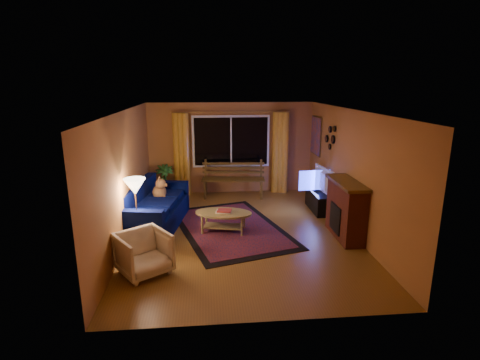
{
  "coord_description": "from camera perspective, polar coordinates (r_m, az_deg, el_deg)",
  "views": [
    {
      "loc": [
        -0.7,
        -7.19,
        3.03
      ],
      "look_at": [
        0.0,
        0.3,
        1.05
      ],
      "focal_mm": 28.0,
      "sensor_mm": 36.0,
      "label": 1
    }
  ],
  "objects": [
    {
      "name": "painting",
      "position": [
        10.17,
        11.49,
        6.64
      ],
      "size": [
        0.04,
        0.76,
        0.96
      ],
      "primitive_type": "cube",
      "color": "#CC4F15",
      "rests_on": "wall_right"
    },
    {
      "name": "wall_back",
      "position": [
        10.38,
        -1.39,
        4.85
      ],
      "size": [
        4.5,
        0.02,
        2.5
      ],
      "primitive_type": "cube",
      "color": "#B27136",
      "rests_on": "ground"
    },
    {
      "name": "floor",
      "position": [
        7.84,
        0.2,
        -8.07
      ],
      "size": [
        4.5,
        6.0,
        0.02
      ],
      "primitive_type": "cube",
      "color": "brown",
      "rests_on": "ground"
    },
    {
      "name": "potted_plant",
      "position": [
        10.26,
        -11.41,
        -0.18
      ],
      "size": [
        0.59,
        0.59,
        0.88
      ],
      "primitive_type": "imported",
      "rotation": [
        0.0,
        0.0,
        0.21
      ],
      "color": "#235B1E",
      "rests_on": "ground"
    },
    {
      "name": "bench",
      "position": [
        10.08,
        -1.03,
        -1.27
      ],
      "size": [
        1.71,
        0.65,
        0.5
      ],
      "primitive_type": "cube",
      "rotation": [
        0.0,
        0.0,
        -0.1
      ],
      "color": "#473210",
      "rests_on": "ground"
    },
    {
      "name": "wall_right",
      "position": [
        7.98,
        16.59,
        1.23
      ],
      "size": [
        0.02,
        6.0,
        2.5
      ],
      "primitive_type": "cube",
      "color": "#B27136",
      "rests_on": "ground"
    },
    {
      "name": "armchair",
      "position": [
        6.32,
        -14.47,
        -10.48
      ],
      "size": [
        1.01,
        1.0,
        0.77
      ],
      "primitive_type": "imported",
      "rotation": [
        0.0,
        0.0,
        0.6
      ],
      "color": "beige",
      "rests_on": "ground"
    },
    {
      "name": "curtain_right",
      "position": [
        10.46,
        6.09,
        4.12
      ],
      "size": [
        0.36,
        0.36,
        2.24
      ],
      "primitive_type": "cylinder",
      "color": "gold",
      "rests_on": "ground"
    },
    {
      "name": "tv_console",
      "position": [
        9.27,
        11.89,
        -3.17
      ],
      "size": [
        0.38,
        1.11,
        0.46
      ],
      "primitive_type": "cube",
      "rotation": [
        0.0,
        0.0,
        -0.01
      ],
      "color": "black",
      "rests_on": "ground"
    },
    {
      "name": "coffee_table",
      "position": [
        7.82,
        -2.53,
        -6.39
      ],
      "size": [
        1.4,
        1.4,
        0.43
      ],
      "primitive_type": "cylinder",
      "rotation": [
        0.0,
        0.0,
        -0.21
      ],
      "color": "#98884A",
      "rests_on": "ground"
    },
    {
      "name": "curtain_rod",
      "position": [
        10.15,
        -1.38,
        10.32
      ],
      "size": [
        3.2,
        0.03,
        0.03
      ],
      "primitive_type": "cylinder",
      "rotation": [
        0.0,
        1.57,
        0.0
      ],
      "color": "#BF8C3F",
      "rests_on": "wall_back"
    },
    {
      "name": "mirror_cluster",
      "position": [
        9.06,
        13.54,
        6.53
      ],
      "size": [
        0.06,
        0.6,
        0.56
      ],
      "primitive_type": null,
      "color": "black",
      "rests_on": "wall_right"
    },
    {
      "name": "window",
      "position": [
        10.29,
        -1.37,
        5.89
      ],
      "size": [
        2.0,
        0.02,
        1.3
      ],
      "primitive_type": "cube",
      "color": "black",
      "rests_on": "wall_back"
    },
    {
      "name": "sofa",
      "position": [
        8.17,
        -12.87,
        -3.95
      ],
      "size": [
        1.35,
        2.42,
        0.93
      ],
      "primitive_type": "cube",
      "rotation": [
        0.0,
        0.0,
        -0.17
      ],
      "color": "#01072F",
      "rests_on": "ground"
    },
    {
      "name": "ceiling",
      "position": [
        7.25,
        0.22,
        10.63
      ],
      "size": [
        4.5,
        6.0,
        0.02
      ],
      "primitive_type": "cube",
      "color": "white",
      "rests_on": "ground"
    },
    {
      "name": "fireplace",
      "position": [
        7.74,
        15.85,
        -4.54
      ],
      "size": [
        0.4,
        1.2,
        1.1
      ],
      "primitive_type": "cube",
      "color": "maroon",
      "rests_on": "ground"
    },
    {
      "name": "floor_lamp",
      "position": [
        7.23,
        -15.45,
        -4.97
      ],
      "size": [
        0.26,
        0.26,
        1.31
      ],
      "primitive_type": "cylinder",
      "rotation": [
        0.0,
        0.0,
        0.21
      ],
      "color": "#BF8C3F",
      "rests_on": "ground"
    },
    {
      "name": "dog",
      "position": [
        8.59,
        -12.19,
        -1.43
      ],
      "size": [
        0.45,
        0.51,
        0.46
      ],
      "primitive_type": null,
      "rotation": [
        0.0,
        0.0,
        -0.43
      ],
      "color": "#98683A",
      "rests_on": "sofa"
    },
    {
      "name": "television",
      "position": [
        9.12,
        12.06,
        -0.0
      ],
      "size": [
        0.23,
        1.05,
        0.6
      ],
      "primitive_type": "imported",
      "rotation": [
        0.0,
        0.0,
        1.66
      ],
      "color": "black",
      "rests_on": "tv_console"
    },
    {
      "name": "curtain_left",
      "position": [
        10.27,
        -8.88,
        3.84
      ],
      "size": [
        0.36,
        0.36,
        2.24
      ],
      "primitive_type": "cylinder",
      "color": "gold",
      "rests_on": "ground"
    },
    {
      "name": "wall_left",
      "position": [
        7.57,
        -17.07,
        0.49
      ],
      "size": [
        0.02,
        6.0,
        2.5
      ],
      "primitive_type": "cube",
      "color": "#B27136",
      "rests_on": "ground"
    },
    {
      "name": "rug",
      "position": [
        8.07,
        -1.52,
        -7.24
      ],
      "size": [
        2.79,
        3.58,
        0.02
      ],
      "primitive_type": "cube",
      "rotation": [
        0.0,
        0.0,
        0.28
      ],
      "color": "maroon",
      "rests_on": "ground"
    }
  ]
}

